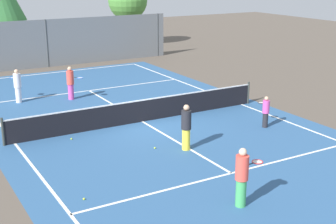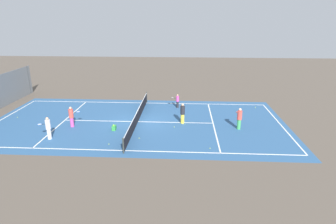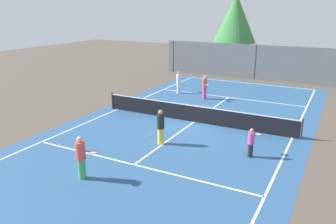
# 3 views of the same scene
# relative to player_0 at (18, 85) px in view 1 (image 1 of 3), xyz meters

# --- Properties ---
(ground_plane) EXTENTS (80.00, 80.00, 0.00)m
(ground_plane) POSITION_rel_player_0_xyz_m (3.92, -5.93, -0.87)
(ground_plane) COLOR brown
(court_surface) EXTENTS (13.00, 25.00, 0.01)m
(court_surface) POSITION_rel_player_0_xyz_m (3.92, -5.93, -0.87)
(court_surface) COLOR #2D5684
(court_surface) RESTS_ON ground_plane
(tennis_net) EXTENTS (11.90, 0.10, 1.10)m
(tennis_net) POSITION_rel_player_0_xyz_m (3.92, -5.93, -0.36)
(tennis_net) COLOR #333833
(tennis_net) RESTS_ON ground_plane
(perimeter_fence) EXTENTS (18.00, 0.12, 3.20)m
(perimeter_fence) POSITION_rel_player_0_xyz_m (3.92, 8.07, 0.73)
(perimeter_fence) COLOR slate
(perimeter_fence) RESTS_ON ground_plane
(tree_1) EXTENTS (3.31, 3.31, 5.52)m
(tree_1) POSITION_rel_player_0_xyz_m (12.65, 13.66, 2.97)
(tree_1) COLOR brown
(tree_1) RESTS_ON ground_plane
(player_0) EXTENTS (0.44, 0.94, 1.69)m
(player_0) POSITION_rel_player_0_xyz_m (0.00, 0.00, 0.00)
(player_0) COLOR silver
(player_0) RESTS_ON ground_plane
(player_1) EXTENTS (0.95, 0.41, 1.75)m
(player_1) POSITION_rel_player_0_xyz_m (2.78, -14.25, 0.03)
(player_1) COLOR #3FA559
(player_1) RESTS_ON ground_plane
(player_2) EXTENTS (0.77, 0.87, 1.71)m
(player_2) POSITION_rel_player_0_xyz_m (2.48, -0.77, 0.01)
(player_2) COLOR #D14799
(player_2) RESTS_ON ground_plane
(player_3) EXTENTS (0.54, 0.87, 1.35)m
(player_3) POSITION_rel_player_0_xyz_m (8.08, -9.19, -0.17)
(player_3) COLOR #232328
(player_3) RESTS_ON ground_plane
(player_4) EXTENTS (0.37, 0.37, 1.74)m
(player_4) POSITION_rel_player_0_xyz_m (3.78, -9.74, 0.02)
(player_4) COLOR yellow
(player_4) RESTS_ON ground_plane
(ball_crate) EXTENTS (0.47, 0.28, 0.43)m
(ball_crate) POSITION_rel_player_0_xyz_m (1.99, -4.33, -0.69)
(ball_crate) COLOR green
(ball_crate) RESTS_ON ground_plane
(tennis_ball_0) EXTENTS (0.07, 0.07, 0.07)m
(tennis_ball_0) POSITION_rel_player_0_xyz_m (4.30, 4.94, -0.84)
(tennis_ball_0) COLOR #CCE533
(tennis_ball_0) RESTS_ON ground_plane
(tennis_ball_2) EXTENTS (0.07, 0.07, 0.07)m
(tennis_ball_2) POSITION_rel_player_0_xyz_m (2.82, -9.10, -0.84)
(tennis_ball_2) COLOR #CCE533
(tennis_ball_2) RESTS_ON ground_plane
(tennis_ball_3) EXTENTS (0.07, 0.07, 0.07)m
(tennis_ball_3) POSITION_rel_player_0_xyz_m (-0.70, -4.61, -0.84)
(tennis_ball_3) COLOR #CCE533
(tennis_ball_3) RESTS_ON ground_plane
(tennis_ball_4) EXTENTS (0.07, 0.07, 0.07)m
(tennis_ball_4) POSITION_rel_player_0_xyz_m (-0.95, -11.68, -0.84)
(tennis_ball_4) COLOR #CCE533
(tennis_ball_4) RESTS_ON ground_plane
(tennis_ball_5) EXTENTS (0.07, 0.07, 0.07)m
(tennis_ball_5) POSITION_rel_player_0_xyz_m (0.45, -6.58, -0.84)
(tennis_ball_5) COLOR #CCE533
(tennis_ball_5) RESTS_ON ground_plane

